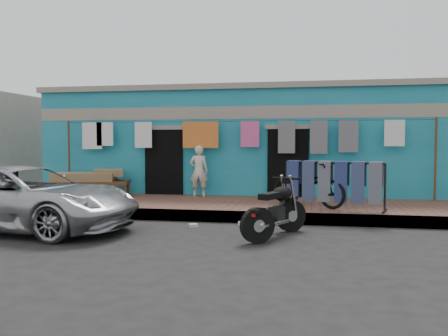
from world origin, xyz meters
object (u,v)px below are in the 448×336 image
at_px(car, 24,197).
at_px(bicycle, 308,180).
at_px(seated_person, 199,171).
at_px(motorcycle, 275,208).
at_px(jeans_rack, 334,184).
at_px(charpoy, 92,183).

bearing_deg(car, bicycle, -58.69).
distance_m(car, seated_person, 4.95).
bearing_deg(seated_person, bicycle, 146.41).
distance_m(car, motorcycle, 4.90).
bearing_deg(jeans_rack, charpoy, 167.56).
relative_size(seated_person, jeans_rack, 0.60).
bearing_deg(motorcycle, seated_person, 143.56).
xyz_separation_m(charpoy, jeans_rack, (6.42, -1.42, 0.20)).
height_order(bicycle, motorcycle, bicycle).
distance_m(car, jeans_rack, 6.46).
distance_m(bicycle, jeans_rack, 0.64).
relative_size(car, jeans_rack, 1.99).
bearing_deg(car, motorcycle, -82.25).
bearing_deg(bicycle, motorcycle, -159.58).
height_order(seated_person, bicycle, seated_person).
distance_m(seated_person, jeans_rack, 4.02).
distance_m(motorcycle, charpoy, 6.38).
relative_size(car, seated_person, 3.32).
distance_m(seated_person, charpoy, 2.96).
xyz_separation_m(seated_person, jeans_rack, (3.53, -1.92, -0.15)).
relative_size(motorcycle, charpoy, 0.77).
height_order(seated_person, charpoy, seated_person).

